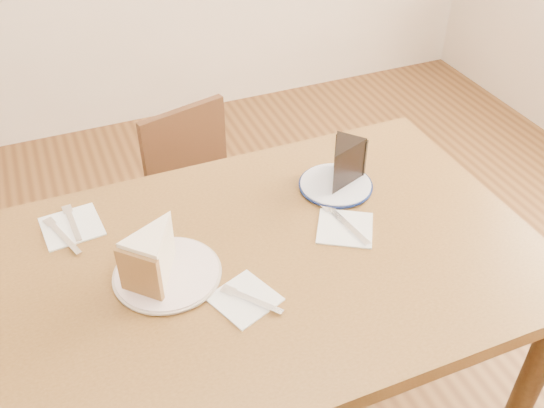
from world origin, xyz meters
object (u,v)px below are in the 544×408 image
Objects in this scene: plate_navy at (336,185)px; table at (272,285)px; chair_far at (207,206)px; chocolate_cake at (342,167)px; plate_cream at (167,274)px; carrot_cake at (158,253)px.

table is at bearing -145.67° from plate_navy.
chair_far is 0.67m from chocolate_cake.
chair_far is 3.27× the size of plate_cream.
plate_cream is 0.50m from plate_navy.
chair_far is 0.76m from plate_cream.
carrot_cake reaches higher than table.
plate_navy is at bearing 34.33° from table.
plate_cream is (-0.23, 0.02, 0.10)m from table.
plate_navy is at bearing 39.55° from chocolate_cake.
plate_navy is (0.48, 0.15, 0.00)m from plate_cream.
plate_cream is at bearing 52.21° from chair_far.
chair_far is 4.02× the size of plate_navy.
carrot_cake is (-0.25, 0.03, 0.16)m from table.
table is 0.69m from chair_far.
plate_cream is (-0.26, -0.62, 0.35)m from chair_far.
plate_cream is at bearing -163.09° from plate_navy.
table is 1.65× the size of chair_far.
carrot_cake is at bearing -164.33° from plate_navy.
plate_navy is 0.51m from carrot_cake.
chocolate_cake is (0.50, 0.14, -0.00)m from carrot_cake.
plate_navy is at bearing 60.90° from carrot_cake.
chocolate_cake is at bearing -10.08° from plate_navy.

